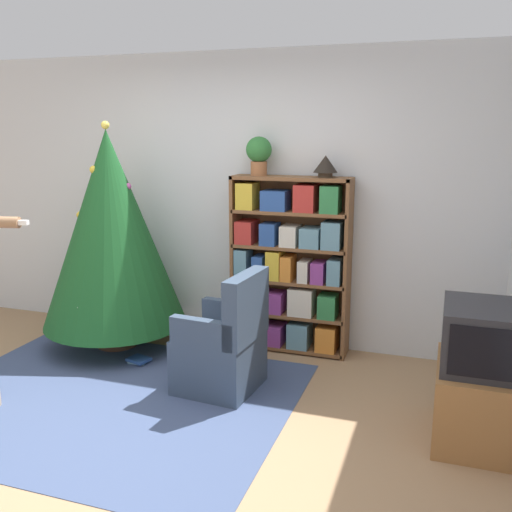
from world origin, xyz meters
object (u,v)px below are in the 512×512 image
Objects in this scene: armchair at (224,349)px; table_lamp at (325,165)px; christmas_tree at (111,230)px; potted_plant at (259,153)px; bookshelf at (289,267)px; television at (479,336)px.

table_lamp reaches higher than armchair.
christmas_tree is 1.45m from potted_plant.
bookshelf is 1.68× the size of armchair.
christmas_tree is at bearing 167.46° from television.
armchair reaches higher than television.
television is at bearing -31.30° from potted_plant.
television is 1.80m from armchair.
table_lamp is (0.58, -0.00, -0.09)m from potted_plant.
potted_plant reaches higher than table_lamp.
table_lamp reaches higher than television.
television is 2.34m from potted_plant.
potted_plant is at bearing -172.77° from armchair.
potted_plant is (-1.79, 1.09, 1.04)m from television.
bookshelf is 1.86m from television.
christmas_tree reaches higher than armchair.
television is 3.11m from christmas_tree.
potted_plant is 0.58m from table_lamp.
potted_plant is at bearing 178.81° from bookshelf.
potted_plant is at bearing 180.00° from table_lamp.
table_lamp is at bearing 138.11° from television.
bookshelf is at bearing 15.38° from christmas_tree.
television is at bearing -35.66° from bookshelf.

